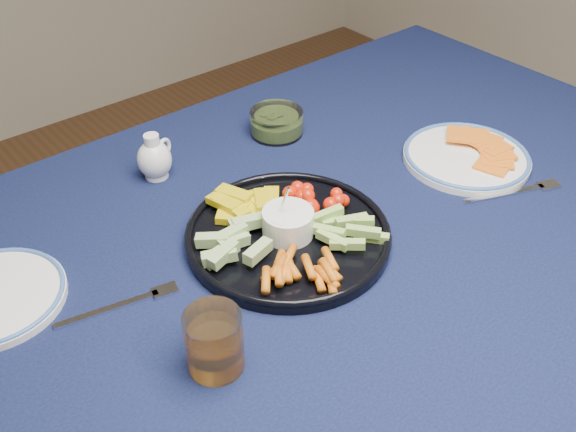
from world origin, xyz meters
TOP-DOWN VIEW (x-y plane):
  - dining_table at (0.00, 0.00)m, footprint 1.67×1.07m
  - crudite_platter at (-0.01, 0.06)m, footprint 0.33×0.33m
  - creamer_pitcher at (-0.08, 0.35)m, footprint 0.08×0.06m
  - pickle_bowl at (0.18, 0.33)m, footprint 0.11×0.11m
  - cheese_plate at (0.40, 0.02)m, footprint 0.23×0.23m
  - juice_tumbler at (-0.24, -0.08)m, footprint 0.07×0.07m
  - fork_left at (-0.27, 0.09)m, footprint 0.18×0.06m
  - fork_right at (0.39, -0.10)m, footprint 0.18×0.09m

SIDE VIEW (x-z plane):
  - dining_table at x=0.00m, z-range 0.29..1.03m
  - fork_left at x=-0.27m, z-range 0.75..0.75m
  - fork_right at x=0.39m, z-range 0.75..0.75m
  - cheese_plate at x=0.40m, z-range 0.74..0.77m
  - crudite_platter at x=-0.01m, z-range 0.71..0.82m
  - pickle_bowl at x=0.18m, z-range 0.74..0.79m
  - creamer_pitcher at x=-0.08m, z-range 0.74..0.83m
  - juice_tumbler at x=-0.24m, z-range 0.74..0.83m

